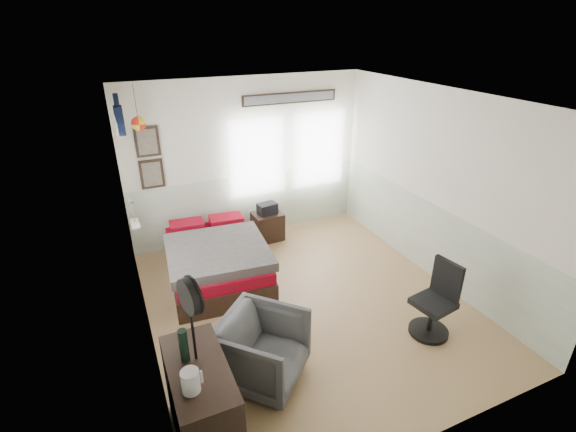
# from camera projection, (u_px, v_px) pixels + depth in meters

# --- Properties ---
(ground_plane) EXTENTS (4.00, 4.50, 0.01)m
(ground_plane) POSITION_uv_depth(u_px,v_px,m) (307.00, 303.00, 5.64)
(ground_plane) COLOR tan
(room_shell) EXTENTS (4.02, 4.52, 2.71)m
(room_shell) POSITION_uv_depth(u_px,v_px,m) (297.00, 188.00, 5.07)
(room_shell) COLOR silver
(room_shell) RESTS_ON ground_plane
(wall_decor) EXTENTS (3.55, 1.32, 1.44)m
(wall_decor) POSITION_uv_depth(u_px,v_px,m) (179.00, 126.00, 5.94)
(wall_decor) COLOR #2F2017
(wall_decor) RESTS_ON room_shell
(bed) EXTENTS (1.49, 1.99, 0.60)m
(bed) POSITION_uv_depth(u_px,v_px,m) (217.00, 260.00, 6.08)
(bed) COLOR black
(bed) RESTS_ON ground_plane
(dresser) EXTENTS (0.48, 1.00, 0.90)m
(dresser) POSITION_uv_depth(u_px,v_px,m) (202.00, 406.00, 3.60)
(dresser) COLOR black
(dresser) RESTS_ON ground_plane
(armchair) EXTENTS (1.16, 1.16, 0.76)m
(armchair) POSITION_uv_depth(u_px,v_px,m) (262.00, 350.00, 4.32)
(armchair) COLOR #525356
(armchair) RESTS_ON ground_plane
(nightstand) EXTENTS (0.50, 0.41, 0.49)m
(nightstand) POSITION_uv_depth(u_px,v_px,m) (268.00, 226.00, 7.18)
(nightstand) COLOR black
(nightstand) RESTS_ON ground_plane
(task_chair) EXTENTS (0.48, 0.48, 0.95)m
(task_chair) POSITION_uv_depth(u_px,v_px,m) (436.00, 305.00, 4.97)
(task_chair) COLOR black
(task_chair) RESTS_ON ground_plane
(kettle) EXTENTS (0.17, 0.14, 0.19)m
(kettle) POSITION_uv_depth(u_px,v_px,m) (191.00, 381.00, 3.16)
(kettle) COLOR silver
(kettle) RESTS_ON dresser
(bottle) EXTENTS (0.08, 0.08, 0.31)m
(bottle) POSITION_uv_depth(u_px,v_px,m) (184.00, 345.00, 3.42)
(bottle) COLOR black
(bottle) RESTS_ON dresser
(stand_fan) EXTENTS (0.16, 0.32, 0.79)m
(stand_fan) POSITION_uv_depth(u_px,v_px,m) (190.00, 298.00, 3.24)
(stand_fan) COLOR black
(stand_fan) RESTS_ON dresser
(black_bag) EXTENTS (0.34, 0.25, 0.19)m
(black_bag) POSITION_uv_depth(u_px,v_px,m) (267.00, 209.00, 7.03)
(black_bag) COLOR black
(black_bag) RESTS_ON nightstand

